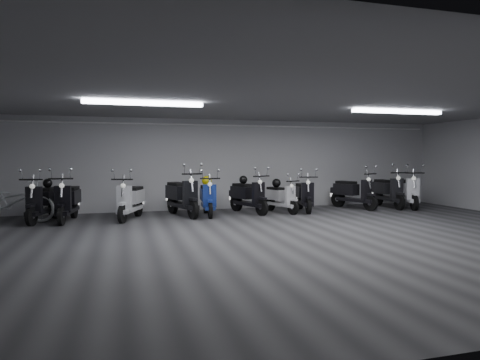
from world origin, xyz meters
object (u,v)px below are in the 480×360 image
object	(u,v)px
scooter_5	(249,190)
scooter_10	(407,186)
scooter_0	(43,195)
scooter_1	(68,194)
helmet_2	(207,181)
scooter_7	(304,190)
scooter_4	(208,192)
scooter_9	(388,186)
helmet_3	(276,183)
scooter_2	(131,194)
scooter_3	(182,190)
scooter_6	(281,193)
helmet_1	(48,183)
bicycle	(14,197)
scooter_8	(354,187)
helmet_0	(243,180)

from	to	relation	value
scooter_5	scooter_10	bearing A→B (deg)	-21.90
scooter_0	scooter_1	size ratio (longest dim) A/B	0.98
scooter_5	helmet_2	xyz separation A→B (m)	(-1.20, 0.12, 0.28)
scooter_0	scooter_10	distance (m)	10.67
scooter_5	scooter_7	size ratio (longest dim) A/B	1.04
scooter_4	helmet_2	size ratio (longest dim) A/B	6.34
scooter_1	helmet_2	world-z (taller)	scooter_1
scooter_1	scooter_7	size ratio (longest dim) A/B	1.06
scooter_9	helmet_3	xyz separation A→B (m)	(-3.83, 0.03, 0.15)
scooter_2	helmet_3	size ratio (longest dim) A/B	7.00
scooter_3	scooter_9	world-z (taller)	scooter_3
scooter_3	scooter_7	xyz separation A→B (m)	(3.66, 0.01, -0.08)
scooter_4	scooter_10	size ratio (longest dim) A/B	0.93
scooter_6	helmet_1	distance (m)	6.35
scooter_0	scooter_2	size ratio (longest dim) A/B	1.02
bicycle	helmet_3	world-z (taller)	bicycle
scooter_2	scooter_9	world-z (taller)	scooter_9
scooter_6	helmet_2	xyz separation A→B (m)	(-2.17, 0.22, 0.37)
scooter_10	scooter_4	bearing A→B (deg)	-162.00
scooter_2	scooter_0	bearing A→B (deg)	-164.64
scooter_4	scooter_9	distance (m)	5.95
scooter_5	scooter_9	world-z (taller)	scooter_9
scooter_6	scooter_5	bearing A→B (deg)	155.38
scooter_9	bicycle	size ratio (longest dim) A/B	0.96
scooter_1	helmet_1	world-z (taller)	scooter_1
scooter_4	scooter_3	bearing A→B (deg)	178.58
scooter_3	scooter_8	xyz separation A→B (m)	(5.41, 0.13, -0.04)
scooter_10	scooter_3	bearing A→B (deg)	-162.59
scooter_6	helmet_2	size ratio (longest dim) A/B	5.66
scooter_5	scooter_4	bearing A→B (deg)	165.87
scooter_2	scooter_5	size ratio (longest dim) A/B	0.98
scooter_0	bicycle	bearing A→B (deg)	-176.20
bicycle	helmet_0	world-z (taller)	bicycle
helmet_1	scooter_4	bearing A→B (deg)	-3.49
scooter_1	helmet_1	xyz separation A→B (m)	(-0.52, 0.36, 0.27)
scooter_7	helmet_3	world-z (taller)	scooter_7
scooter_10	helmet_0	xyz separation A→B (m)	(-5.32, 0.42, 0.26)
scooter_6	helmet_0	bearing A→B (deg)	143.39
bicycle	scooter_6	bearing A→B (deg)	-76.66
scooter_4	helmet_0	world-z (taller)	scooter_4
scooter_4	scooter_5	xyz separation A→B (m)	(1.22, 0.12, 0.02)
scooter_9	helmet_3	world-z (taller)	scooter_9
scooter_2	helmet_0	xyz separation A→B (m)	(3.22, 0.55, 0.29)
scooter_0	scooter_2	distance (m)	2.13
scooter_3	scooter_9	size ratio (longest dim) A/B	1.03
helmet_1	helmet_2	world-z (taller)	helmet_2
scooter_8	helmet_0	distance (m)	3.58
helmet_0	helmet_1	xyz separation A→B (m)	(-5.28, -0.11, -0.00)
scooter_3	helmet_3	distance (m)	2.83
scooter_4	scooter_5	world-z (taller)	scooter_5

